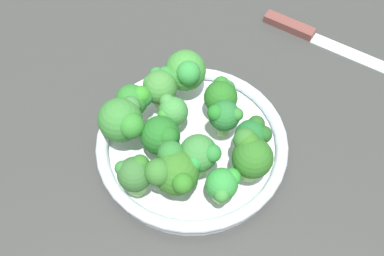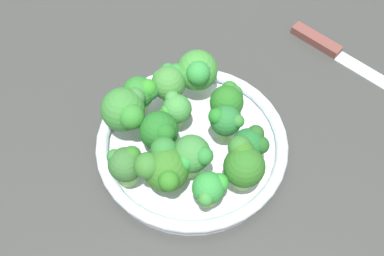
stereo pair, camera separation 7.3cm
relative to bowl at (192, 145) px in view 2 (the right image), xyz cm
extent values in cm
cube|color=#393B38|center=(-0.92, 2.33, -2.96)|extent=(130.00, 130.00, 2.50)
cylinder|color=silver|center=(0.00, 0.00, -0.96)|extent=(27.99, 27.99, 1.51)
torus|color=white|center=(0.00, 0.00, 0.72)|extent=(29.16, 29.16, 1.84)
cylinder|color=#85B954|center=(-8.33, -6.06, 2.82)|extent=(1.82, 1.82, 2.35)
sphere|color=#378033|center=(-8.33, -6.06, 6.11)|extent=(6.50, 6.50, 6.50)
sphere|color=#30822B|center=(-5.86, -6.25, 7.16)|extent=(3.73, 3.73, 3.73)
sphere|color=#3B7C39|center=(-8.43, -3.70, 6.75)|extent=(3.13, 3.13, 3.13)
cylinder|color=#A0DB6D|center=(-7.09, 7.31, 2.55)|extent=(2.26, 2.26, 1.81)
sphere|color=#3E8D37|center=(-7.09, 7.31, 5.53)|extent=(6.41, 6.41, 6.41)
sphere|color=#328335|center=(-7.36, 5.40, 5.96)|extent=(3.04, 3.04, 3.04)
sphere|color=green|center=(-5.52, 6.10, 7.28)|extent=(3.67, 3.67, 3.67)
cylinder|color=#A1D26B|center=(7.71, 3.74, 2.76)|extent=(2.08, 2.08, 2.24)
sphere|color=#206A2C|center=(7.71, 3.74, 5.40)|extent=(4.69, 4.69, 4.69)
sphere|color=#255C20|center=(7.40, 5.38, 6.24)|extent=(2.48, 2.48, 2.48)
sphere|color=#205A1F|center=(9.10, 4.65, 6.03)|extent=(2.54, 2.54, 2.54)
cylinder|color=#A1CA67|center=(-8.04, 2.83, 2.74)|extent=(2.31, 2.31, 2.19)
sphere|color=#418438|center=(-8.04, 2.83, 5.55)|extent=(5.28, 5.28, 5.28)
sphere|color=#358B35|center=(-9.27, 1.71, 6.35)|extent=(2.29, 2.29, 2.29)
sphere|color=#2E8739|center=(-9.77, 3.67, 5.95)|extent=(2.37, 2.37, 2.37)
sphere|color=#2E8235|center=(-8.60, 4.35, 6.04)|extent=(2.81, 2.81, 2.81)
cylinder|color=#8FD768|center=(-1.23, -11.23, 2.92)|extent=(2.60, 2.60, 2.55)
sphere|color=#346B2F|center=(-1.23, -11.23, 5.75)|extent=(4.81, 4.81, 4.81)
sphere|color=#2E6F24|center=(-0.72, -10.00, 6.89)|extent=(2.55, 2.55, 2.55)
sphere|color=#327932|center=(-2.55, -11.82, 6.47)|extent=(2.05, 2.05, 2.05)
cylinder|color=#8CCA62|center=(-3.90, 0.42, 2.55)|extent=(1.90, 1.90, 1.82)
sphere|color=#408E3F|center=(-3.90, 0.42, 4.92)|extent=(4.48, 4.48, 4.48)
sphere|color=green|center=(-4.22, -0.92, 5.17)|extent=(2.38, 2.38, 2.38)
sphere|color=#40893E|center=(-5.21, 0.69, 6.03)|extent=(2.28, 2.28, 2.28)
cylinder|color=#8FBF63|center=(3.16, -7.43, 2.56)|extent=(2.40, 2.40, 1.83)
sphere|color=#327123|center=(3.16, -7.43, 5.54)|extent=(6.35, 6.35, 6.35)
sphere|color=#2C7630|center=(1.32, -6.27, 6.93)|extent=(3.71, 3.71, 3.71)
sphere|color=#2E7720|center=(5.41, -8.80, 7.12)|extent=(2.83, 2.83, 2.83)
sphere|color=#34752B|center=(1.87, -9.55, 7.17)|extent=(3.66, 3.66, 3.66)
cylinder|color=#9FD073|center=(9.04, -5.04, 2.85)|extent=(2.28, 2.28, 2.41)
sphere|color=green|center=(9.04, -5.04, 5.50)|extent=(4.44, 4.44, 4.44)
sphere|color=#378736|center=(10.09, -6.50, 5.96)|extent=(2.13, 2.13, 2.13)
sphere|color=green|center=(9.54, -3.53, 5.76)|extent=(2.60, 2.60, 2.60)
cylinder|color=#84CA67|center=(3.89, -3.51, 3.02)|extent=(2.62, 2.62, 2.76)
sphere|color=#398139|center=(3.89, -3.51, 6.13)|extent=(5.32, 5.32, 5.32)
sphere|color=#2B7F31|center=(5.82, -2.94, 7.40)|extent=(2.51, 2.51, 2.51)
sphere|color=#298C37|center=(4.48, -5.27, 6.73)|extent=(2.48, 2.48, 2.48)
cylinder|color=#91CD59|center=(-2.39, -4.24, 2.63)|extent=(2.70, 2.70, 1.97)
sphere|color=#216A23|center=(-2.39, -4.24, 5.48)|extent=(5.72, 5.72, 5.72)
sphere|color=#206920|center=(-0.46, -4.30, 6.62)|extent=(3.21, 3.21, 3.21)
sphere|color=#285F21|center=(-0.68, -4.96, 6.08)|extent=(2.93, 2.93, 2.93)
cylinder|color=#86C35B|center=(2.81, 4.00, 2.97)|extent=(1.94, 1.94, 2.66)
sphere|color=#267131|center=(2.81, 4.00, 5.79)|extent=(4.60, 4.60, 4.60)
sphere|color=#237925|center=(2.01, 2.91, 7.01)|extent=(2.46, 2.46, 2.46)
sphere|color=#357220|center=(4.04, 4.98, 6.11)|extent=(1.89, 1.89, 1.89)
sphere|color=#30782F|center=(4.43, 4.71, 6.72)|extent=(1.94, 1.94, 1.94)
cylinder|color=#91D771|center=(-9.72, -2.21, 2.78)|extent=(2.48, 2.48, 2.27)
sphere|color=#2C7D2B|center=(-9.72, -2.21, 5.52)|extent=(4.93, 4.93, 4.93)
sphere|color=#2F7D3A|center=(-8.58, -0.88, 5.94)|extent=(2.92, 2.92, 2.92)
sphere|color=#318D26|center=(-8.71, -1.06, 6.50)|extent=(2.85, 2.85, 2.85)
cylinder|color=#86B75B|center=(0.16, 6.74, 2.57)|extent=(2.62, 2.62, 1.85)
sphere|color=#256C20|center=(0.16, 6.74, 5.15)|extent=(5.11, 5.11, 5.11)
sphere|color=#226A23|center=(-0.92, 8.26, 5.95)|extent=(2.11, 2.11, 2.11)
sphere|color=#297626|center=(-0.59, 8.31, 5.90)|extent=(2.50, 2.50, 2.50)
sphere|color=#2E7331|center=(0.00, 8.19, 5.56)|extent=(2.95, 2.95, 2.95)
cylinder|color=#A2D573|center=(10.15, 0.45, 3.00)|extent=(2.70, 2.70, 2.71)
sphere|color=#2C6C21|center=(10.15, 0.45, 6.22)|extent=(5.72, 5.72, 5.72)
sphere|color=#306D1F|center=(8.67, 1.35, 7.38)|extent=(3.40, 3.40, 3.40)
sphere|color=#32742C|center=(8.05, 1.51, 7.48)|extent=(3.31, 3.31, 3.31)
cube|color=silver|center=(10.81, 33.38, -1.51)|extent=(17.19, 4.56, 0.40)
cube|color=brown|center=(-2.40, 31.84, -0.96)|extent=(9.79, 3.30, 1.50)
camera|label=1|loc=(25.23, -31.84, 65.47)|focal=47.20mm
camera|label=2|loc=(30.52, -26.80, 65.47)|focal=47.20mm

